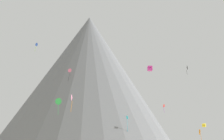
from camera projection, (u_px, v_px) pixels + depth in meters
rock_massif at (88, 87)px, 114.39m from camera, size 82.81×82.81×62.53m
kite_red_mid at (164, 107)px, 76.60m from camera, size 0.60×0.86×2.42m
kite_teal_low at (79, 136)px, 83.00m from camera, size 0.56×0.67×4.67m
kite_cyan_low at (127, 121)px, 81.63m from camera, size 0.74×0.36×5.23m
kite_yellow_low at (204, 125)px, 63.82m from camera, size 1.05×1.07×0.92m
kite_black_high at (187, 68)px, 87.73m from camera, size 0.52×1.47×3.01m
kite_blue_high at (36, 45)px, 97.26m from camera, size 1.28×0.96×3.46m
kite_green_mid at (58, 102)px, 73.63m from camera, size 1.84×0.64×4.64m
kite_magenta_high at (150, 68)px, 83.21m from camera, size 1.50×1.51×1.39m
kite_orange_low at (200, 134)px, 74.80m from camera, size 0.55×1.25×5.21m
kite_pink_mid at (72, 98)px, 58.64m from camera, size 0.38×1.52×3.91m
kite_rainbow_high at (70, 71)px, 92.92m from camera, size 1.40×0.75×4.49m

